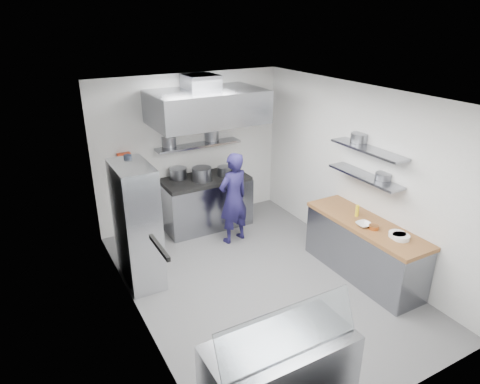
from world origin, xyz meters
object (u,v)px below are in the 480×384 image
chef (233,198)px  wire_rack (137,225)px  display_case (279,375)px  gas_range (206,203)px

chef → wire_rack: 1.85m
display_case → chef: bearing=69.1°
display_case → wire_rack: bearing=100.4°
gas_range → chef: (0.17, -0.78, 0.36)m
chef → wire_rack: size_ratio=0.88×
gas_range → wire_rack: size_ratio=0.86×
chef → display_case: (-1.27, -3.32, -0.39)m
gas_range → display_case: (-1.10, -4.10, -0.03)m
gas_range → display_case: bearing=-105.0°
chef → wire_rack: (-1.80, -0.40, 0.11)m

